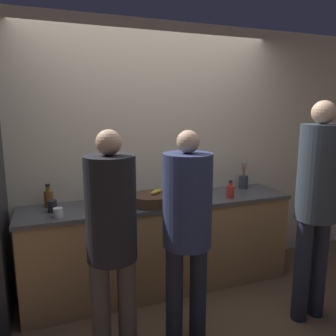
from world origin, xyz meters
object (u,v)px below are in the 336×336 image
(person_right, at_px, (317,196))
(utensil_crock, at_px, (243,181))
(bottle_amber, at_px, (49,198))
(bottle_red, at_px, (230,191))
(potted_plant, at_px, (98,190))
(cup_black, at_px, (52,206))
(fruit_bowl, at_px, (152,199))
(person_left, at_px, (112,233))
(cup_white, at_px, (58,213))
(person_center, at_px, (187,220))

(person_right, bearing_deg, utensil_crock, 90.53)
(person_right, relative_size, bottle_amber, 8.74)
(bottle_red, xyz_separation_m, potted_plant, (-1.26, 0.22, 0.07))
(bottle_red, relative_size, cup_black, 1.69)
(person_right, height_order, cup_black, person_right)
(fruit_bowl, bearing_deg, bottle_amber, 163.52)
(utensil_crock, bearing_deg, cup_black, -175.69)
(person_left, relative_size, cup_white, 21.19)
(person_left, xyz_separation_m, fruit_bowl, (0.50, 0.73, -0.02))
(person_left, height_order, bottle_red, person_left)
(cup_black, height_order, potted_plant, potted_plant)
(person_left, xyz_separation_m, utensil_crock, (1.64, 0.97, 0.01))
(person_center, bearing_deg, person_right, -5.50)
(person_right, xyz_separation_m, bottle_red, (-0.34, 0.75, -0.11))
(fruit_bowl, height_order, potted_plant, potted_plant)
(bottle_amber, height_order, cup_white, bottle_amber)
(bottle_red, xyz_separation_m, cup_black, (-1.66, 0.14, -0.02))
(person_center, xyz_separation_m, cup_black, (-0.91, 0.78, -0.02))
(person_right, bearing_deg, cup_black, 156.23)
(person_right, bearing_deg, cup_white, 159.79)
(potted_plant, bearing_deg, person_center, -59.14)
(person_left, distance_m, fruit_bowl, 0.88)
(bottle_amber, bearing_deg, person_center, -45.03)
(cup_white, bearing_deg, utensil_crock, 8.99)
(person_left, bearing_deg, person_center, 4.79)
(cup_white, distance_m, potted_plant, 0.44)
(person_left, xyz_separation_m, bottle_amber, (-0.38, 0.99, 0.01))
(potted_plant, bearing_deg, utensil_crock, 2.40)
(person_center, xyz_separation_m, fruit_bowl, (-0.06, 0.68, -0.02))
(person_left, height_order, person_right, person_right)
(person_right, distance_m, potted_plant, 1.87)
(person_left, distance_m, person_center, 0.56)
(person_center, bearing_deg, person_left, -175.21)
(bottle_amber, distance_m, cup_white, 0.33)
(person_center, bearing_deg, bottle_amber, 134.97)
(person_center, height_order, bottle_red, person_center)
(utensil_crock, bearing_deg, person_center, -139.37)
(bottle_red, height_order, potted_plant, potted_plant)
(utensil_crock, bearing_deg, potted_plant, -177.60)
(fruit_bowl, xyz_separation_m, bottle_red, (0.80, -0.04, 0.02))
(utensil_crock, distance_m, bottle_amber, 2.02)
(utensil_crock, bearing_deg, person_right, -89.47)
(person_right, height_order, bottle_amber, person_right)
(utensil_crock, distance_m, cup_black, 2.00)
(bottle_red, height_order, bottle_amber, bottle_amber)
(cup_black, bearing_deg, person_center, -40.41)
(bottle_red, bearing_deg, person_center, -139.33)
(potted_plant, bearing_deg, person_right, -31.04)
(person_left, xyz_separation_m, cup_black, (-0.35, 0.82, -0.02))
(person_left, height_order, fruit_bowl, person_left)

